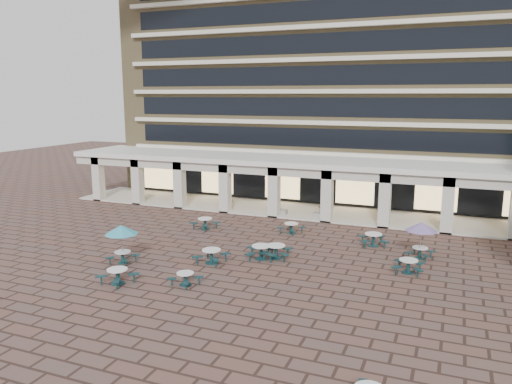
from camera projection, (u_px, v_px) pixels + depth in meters
ground at (233, 270)px, 27.13m from camera, size 120.00×120.00×0.00m
apartment_building at (342, 61)px, 47.91m from camera, size 40.00×15.50×25.20m
retail_arcade at (309, 176)px, 40.03m from camera, size 42.00×6.60×4.40m
picnic_table_1 at (118, 275)px, 25.15m from camera, size 1.97×1.97×0.78m
picnic_table_2 at (185, 278)px, 24.98m from camera, size 1.70×1.70×0.66m
picnic_table_4 at (121, 231)px, 27.99m from camera, size 1.91×1.91×2.20m
picnic_table_5 at (211, 255)px, 28.23m from camera, size 1.88×1.88×0.81m
picnic_table_7 at (408, 265)px, 26.68m from camera, size 1.69×1.69×0.75m
picnic_table_8 at (205, 222)px, 35.51m from camera, size 2.06×2.06×0.78m
picnic_table_9 at (291, 227)px, 34.38m from camera, size 1.94×1.94×0.72m
picnic_table_10 at (276, 250)px, 29.07m from camera, size 1.98×1.98×0.81m
picnic_table_11 at (421, 228)px, 28.81m from camera, size 1.87×1.87×2.16m
picnic_table_12 at (261, 251)px, 28.95m from camera, size 2.16×2.16×0.82m
picnic_table_13 at (373, 239)px, 31.47m from camera, size 2.16×2.16×0.81m
planter_left at (278, 209)px, 39.50m from camera, size 1.50×0.66×1.25m
planter_right at (323, 214)px, 38.17m from camera, size 1.50×0.60×1.20m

